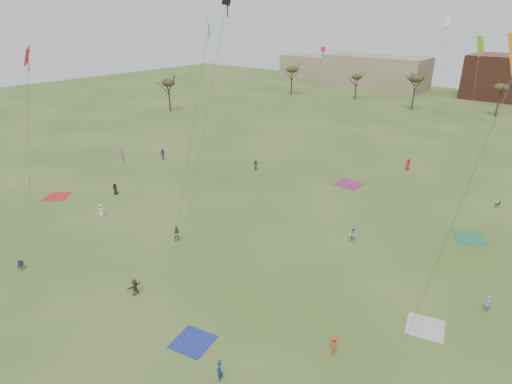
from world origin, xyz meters
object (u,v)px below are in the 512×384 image
Objects in this scene: camp_chair_left at (21,267)px; camp_chair_right at (497,205)px; flyer_near_left at (101,211)px; flyer_near_right at (219,370)px.

camp_chair_left is 1.00× the size of camp_chair_right.
flyer_near_left is at bearing 60.76° from camp_chair_left.
camp_chair_right is (36.43, 33.81, -0.53)m from flyer_near_left.
flyer_near_right reaches higher than camp_chair_left.
camp_chair_left is (-24.15, -2.72, -0.58)m from flyer_near_right.
flyer_near_left reaches higher than camp_chair_right.
flyer_near_right is (28.58, -8.74, 0.06)m from flyer_near_left.
flyer_near_left is 49.71m from camp_chair_right.
camp_chair_left is at bearing -53.90° from camp_chair_right.
camp_chair_right is (7.85, 42.55, -0.58)m from flyer_near_right.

